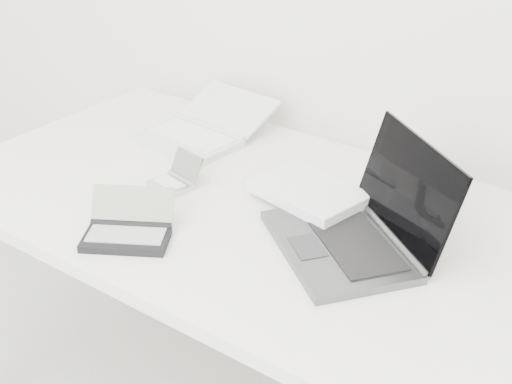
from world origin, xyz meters
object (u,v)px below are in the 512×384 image
Objects in this scene: laptop_large at (341,216)px; netbook_open_white at (200,131)px; desk at (278,231)px; palmtop_charcoal at (128,231)px.

netbook_open_white is (-0.54, 0.19, -0.01)m from laptop_large.
desk is at bearing -22.87° from netbook_open_white.
laptop_large is (0.15, 0.02, 0.08)m from desk.
laptop_large is at bearing 6.78° from desk.
palmtop_charcoal is (-0.19, -0.27, 0.06)m from desk.
laptop_large reaches higher than palmtop_charcoal.
laptop_large is 2.33× the size of palmtop_charcoal.
desk is 0.33m from palmtop_charcoal.
laptop_large is at bearing -14.56° from netbook_open_white.
laptop_large reaches higher than desk.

